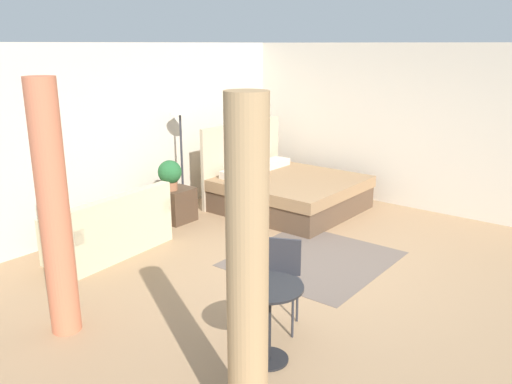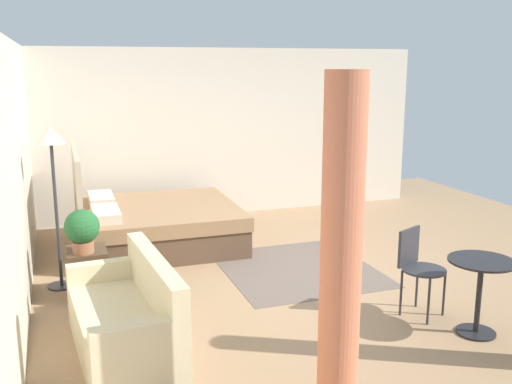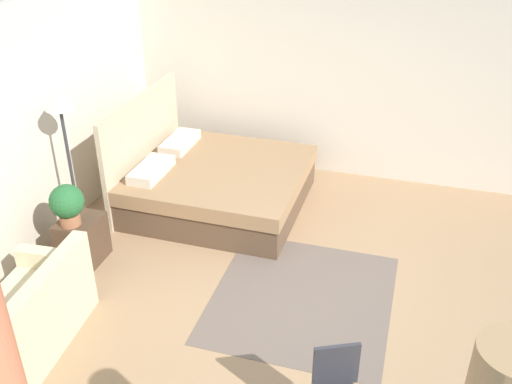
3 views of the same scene
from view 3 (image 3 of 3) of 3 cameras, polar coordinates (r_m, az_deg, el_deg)
name	(u,v)px [view 3 (image 3 of 3)]	position (r m, az deg, el deg)	size (l,w,h in m)	color
ground_plane	(308,308)	(5.79, 5.19, -11.34)	(9.05, 9.30, 0.02)	#9E7A56
wall_back	(6,146)	(6.32, -23.45, 4.22)	(9.05, 0.12, 2.65)	beige
wall_right	(361,82)	(7.79, 10.33, 10.67)	(0.12, 6.30, 2.65)	beige
area_rug	(302,298)	(5.88, 4.58, -10.36)	(1.89, 1.75, 0.01)	#66564C
bed	(214,183)	(7.27, -4.16, 0.94)	(2.00, 2.10, 1.35)	brown
couch	(19,329)	(5.49, -22.37, -12.43)	(1.64, 0.84, 0.83)	beige
nightstand	(82,240)	(6.51, -16.78, -4.57)	(0.47, 0.40, 0.52)	#473323
potted_plant	(67,203)	(6.20, -18.17, -1.07)	(0.35, 0.35, 0.45)	#935B3D
floor_lamp	(63,123)	(6.39, -18.57, 6.52)	(0.30, 0.30, 1.77)	#2D2D33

